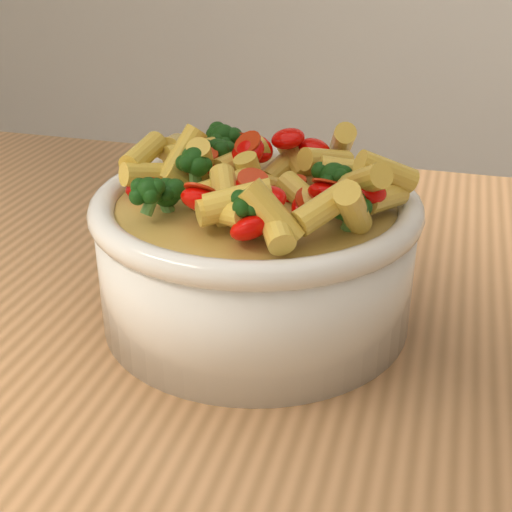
# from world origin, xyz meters

# --- Properties ---
(table) EXTENTS (1.20, 0.80, 0.90)m
(table) POSITION_xyz_m (0.00, 0.00, 0.80)
(table) COLOR #AD784A
(table) RESTS_ON ground
(serving_bowl) EXTENTS (0.22, 0.22, 0.09)m
(serving_bowl) POSITION_xyz_m (0.05, 0.06, 0.95)
(serving_bowl) COLOR white
(serving_bowl) RESTS_ON table
(pasta_salad) EXTENTS (0.17, 0.17, 0.04)m
(pasta_salad) POSITION_xyz_m (0.05, 0.06, 1.01)
(pasta_salad) COLOR #EBCB4A
(pasta_salad) RESTS_ON serving_bowl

